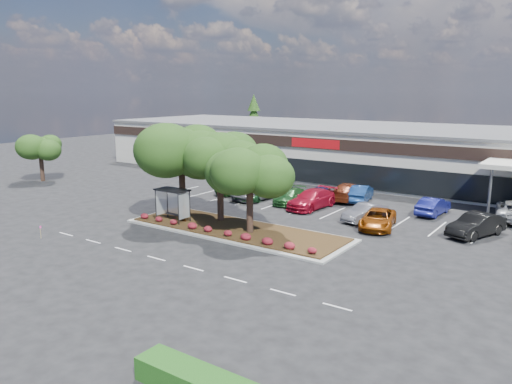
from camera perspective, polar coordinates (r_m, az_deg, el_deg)
The scene contains 27 objects.
ground at distance 34.24m, azimuth -3.65°, elevation -6.54°, with size 160.00×160.00×0.00m, color black.
retail_store at distance 63.11m, azimuth 15.97°, elevation 4.32°, with size 80.40×25.20×6.25m.
landscape_island at distance 38.40m, azimuth -2.27°, elevation -4.31°, with size 18.00×6.00×0.26m.
lane_markings at distance 42.61m, azimuth 4.98°, elevation -2.91°, with size 33.12×20.06×0.01m.
shrub_row at distance 36.71m, azimuth -4.26°, elevation -4.46°, with size 17.00×0.80×0.50m, color maroon, non-canonical shape.
bus_shelter at distance 40.61m, azimuth -9.39°, elevation -0.41°, with size 2.75×1.55×2.59m.
island_tree_west at distance 41.71m, azimuth -8.48°, elevation 2.59°, with size 7.20×7.20×7.89m, color #1D3912, non-canonical shape.
island_tree_mid at distance 39.99m, azimuth -4.13°, elevation 1.88°, with size 6.60×6.60×7.32m, color #1D3912, non-canonical shape.
island_tree_east at distance 36.50m, azimuth -0.72°, elevation 0.33°, with size 5.80×5.80×6.50m, color #1D3912, non-canonical shape.
tree_west_far at distance 64.29m, azimuth -23.36°, elevation 3.63°, with size 4.80×4.80×5.61m, color #1D3912, non-canonical shape.
conifer_north_west at distance 87.55m, azimuth -0.26°, elevation 7.88°, with size 4.40×4.40×10.00m, color #1D3912.
person_waiting at distance 40.50m, azimuth -8.24°, elevation -2.21°, with size 0.58×0.38×1.60m, color #594C47.
survey_stake at distance 39.62m, azimuth -23.41°, elevation -4.04°, with size 0.08×0.14×0.96m.
car_0 at distance 52.13m, azimuth -2.27°, elevation 0.60°, with size 2.38×5.16×1.43m, color #194316.
car_1 at distance 49.44m, azimuth -0.41°, elevation 0.02°, with size 2.41×5.22×1.45m, color #1C4C23.
car_2 at distance 49.50m, azimuth 0.13°, elevation 0.16°, with size 2.77×6.01×1.67m, color #54535A.
car_3 at distance 47.69m, azimuth 3.86°, elevation -0.47°, with size 1.96×4.83×1.40m, color #1D4C1F.
car_4 at distance 45.84m, azimuth 6.40°, elevation -0.82°, with size 2.38×5.86×1.70m, color maroon.
car_5 at distance 42.09m, azimuth 12.31°, elevation -2.31°, with size 1.52×4.37×1.44m, color slate.
car_6 at distance 40.23m, azimuth 13.75°, elevation -3.01°, with size 2.42×5.26×1.46m, color #833A08.
car_7 at distance 40.34m, azimuth 23.86°, elevation -3.47°, with size 1.80×5.17×1.70m, color black.
car_9 at distance 58.41m, azimuth 0.23°, elevation 1.81°, with size 1.72×4.28×1.46m, color #19471F.
car_10 at distance 53.01m, azimuth 0.71°, elevation 0.84°, with size 2.51×5.45×1.51m, color #B5B8C1.
car_11 at distance 49.36m, azimuth 7.49°, elevation -0.09°, with size 1.73×4.30×1.47m, color navy.
car_12 at distance 49.80m, azimuth 10.57°, elevation 0.04°, with size 2.36×5.80×1.68m, color maroon.
car_13 at distance 49.34m, azimuth 11.81°, elevation -0.14°, with size 1.75×5.02×1.66m, color navy.
car_14 at distance 45.89m, azimuth 19.58°, elevation -1.53°, with size 1.61×4.63×1.53m, color navy.
Camera 1 is at (20.39, -25.37, 10.62)m, focal length 35.00 mm.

